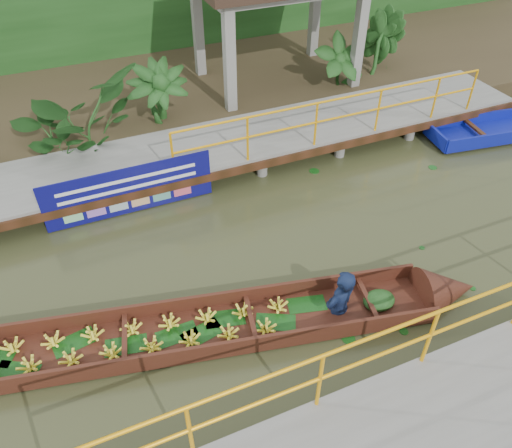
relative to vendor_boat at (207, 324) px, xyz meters
name	(u,v)px	position (x,y,z in m)	size (l,w,h in m)	color
ground	(272,264)	(1.56, 1.01, -0.23)	(80.00, 80.00, 0.00)	#31341A
land_strip	(162,88)	(1.56, 8.51, 0.00)	(30.00, 8.00, 0.45)	#362B1B
far_dock	(209,150)	(1.58, 4.44, 0.25)	(16.00, 2.06, 1.66)	slate
near_dock	(487,444)	(2.56, -3.19, 0.08)	(18.00, 2.40, 1.73)	slate
vendor_boat	(207,324)	(0.00, 0.00, 0.00)	(9.58, 2.91, 2.07)	#3C1D10
blue_banner	(130,190)	(-0.39, 3.49, 0.33)	(3.35, 0.04, 1.05)	#0C0B5E
tropical_plants	(147,97)	(0.72, 6.31, 0.86)	(14.01, 1.01, 1.27)	#163912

